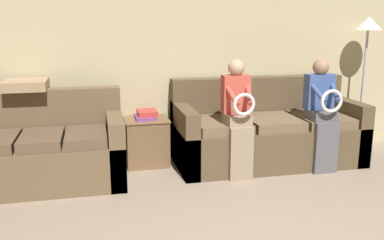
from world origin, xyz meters
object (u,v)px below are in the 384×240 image
(couch_main, at_px, (266,133))
(couch_side, at_px, (45,151))
(child_right_seated, at_px, (322,110))
(floor_lamp, at_px, (367,38))
(book_stack, at_px, (146,115))
(side_shelf, at_px, (147,141))
(child_left_seated, at_px, (238,113))
(throw_pillow, at_px, (26,85))

(couch_main, relative_size, couch_side, 1.34)
(child_right_seated, height_order, floor_lamp, floor_lamp)
(couch_side, distance_m, child_right_seated, 3.01)
(book_stack, bearing_deg, side_shelf, -117.11)
(couch_main, distance_m, book_stack, 1.43)
(couch_side, distance_m, child_left_seated, 2.05)
(child_left_seated, relative_size, book_stack, 4.19)
(couch_main, bearing_deg, side_shelf, 171.50)
(child_right_seated, bearing_deg, couch_main, 141.72)
(couch_main, bearing_deg, couch_side, -176.94)
(throw_pillow, bearing_deg, floor_lamp, 0.24)
(throw_pillow, bearing_deg, book_stack, 2.17)
(child_left_seated, xyz_separation_m, book_stack, (-0.90, 0.60, -0.10))
(child_right_seated, distance_m, throw_pillow, 3.21)
(floor_lamp, bearing_deg, couch_side, -175.30)
(couch_side, height_order, child_right_seated, child_right_seated)
(throw_pillow, bearing_deg, side_shelf, 1.86)
(couch_main, distance_m, child_left_seated, 0.71)
(side_shelf, bearing_deg, book_stack, 62.89)
(book_stack, distance_m, floor_lamp, 2.88)
(side_shelf, distance_m, floor_lamp, 2.99)
(book_stack, bearing_deg, couch_main, -8.80)
(child_left_seated, distance_m, side_shelf, 1.16)
(side_shelf, bearing_deg, couch_side, -162.71)
(couch_side, relative_size, floor_lamp, 0.94)
(couch_main, height_order, floor_lamp, floor_lamp)
(side_shelf, xyz_separation_m, book_stack, (0.00, 0.01, 0.31))
(couch_side, bearing_deg, child_right_seated, -4.85)
(child_right_seated, bearing_deg, floor_lamp, 33.03)
(couch_main, bearing_deg, child_right_seated, -38.28)
(side_shelf, bearing_deg, couch_main, -8.50)
(couch_side, height_order, floor_lamp, floor_lamp)
(side_shelf, relative_size, throw_pillow, 1.25)
(child_right_seated, height_order, throw_pillow, child_right_seated)
(couch_main, relative_size, side_shelf, 3.92)
(floor_lamp, xyz_separation_m, throw_pillow, (-4.03, -0.02, -0.45))
(couch_side, distance_m, side_shelf, 1.15)
(book_stack, bearing_deg, floor_lamp, -0.66)
(couch_side, distance_m, throw_pillow, 0.74)
(child_right_seated, height_order, side_shelf, child_right_seated)
(floor_lamp, height_order, throw_pillow, floor_lamp)
(book_stack, relative_size, throw_pillow, 0.68)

